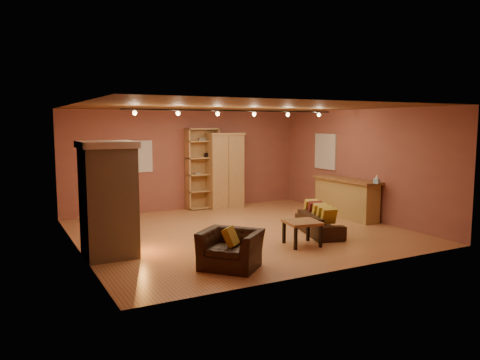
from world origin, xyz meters
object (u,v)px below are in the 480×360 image
fireplace (109,199)px  coffee_table (302,225)px  bookcase (202,168)px  armchair (231,243)px  bar_counter (346,198)px  loveseat (319,219)px  armoire (225,170)px

fireplace → coffee_table: 3.78m
bookcase → armchair: bearing=-108.3°
bar_counter → coffee_table: 3.21m
armchair → bar_counter: bearing=75.8°
coffee_table → loveseat: bearing=34.4°
bar_counter → loveseat: bearing=-146.2°
coffee_table → bar_counter: bearing=34.0°
armoire → armchair: size_ratio=1.89×
fireplace → bookcase: 5.07m
armoire → coffee_table: bearing=-96.4°
armoire → bar_counter: size_ratio=1.02×
bar_counter → coffee_table: (-2.66, -1.79, -0.10)m
fireplace → armchair: (1.65, -1.66, -0.63)m
armchair → loveseat: bearing=71.8°
fireplace → armoire: size_ratio=0.98×
fireplace → bar_counter: bearing=7.0°
loveseat → coffee_table: size_ratio=2.21×
fireplace → bookcase: size_ratio=0.92×
armoire → loveseat: 4.07m
fireplace → bar_counter: size_ratio=1.00×
bookcase → loveseat: 4.35m
bookcase → loveseat: bearing=-75.8°
bookcase → armchair: 5.73m
bookcase → armchair: bookcase is taller
armoire → bar_counter: 3.58m
bookcase → armoire: bookcase is taller
fireplace → armoire: armoire is taller
bar_counter → armchair: (-4.59, -2.43, -0.09)m
fireplace → armchair: 2.43m
bookcase → coffee_table: 4.81m
fireplace → armoire: 5.44m
fireplace → loveseat: 4.56m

